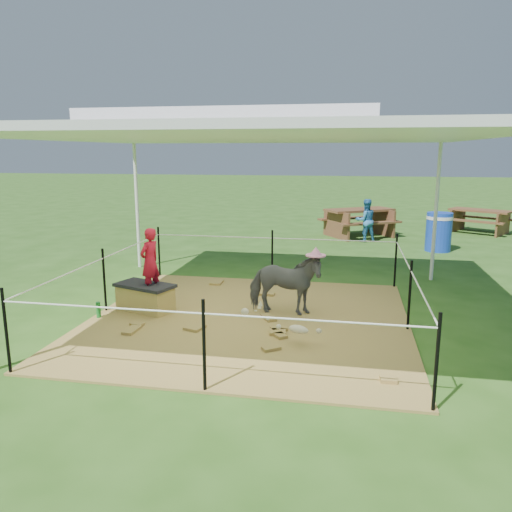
% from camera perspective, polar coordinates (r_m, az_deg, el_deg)
% --- Properties ---
extents(ground, '(90.00, 90.00, 0.00)m').
position_cam_1_polar(ground, '(7.38, -0.87, -7.42)').
color(ground, '#2D5919').
rests_on(ground, ground).
extents(hay_patch, '(4.60, 4.60, 0.03)m').
position_cam_1_polar(hay_patch, '(7.38, -0.87, -7.31)').
color(hay_patch, brown).
rests_on(hay_patch, ground).
extents(canopy_tent, '(6.30, 6.30, 2.90)m').
position_cam_1_polar(canopy_tent, '(6.97, -0.94, 13.96)').
color(canopy_tent, silver).
rests_on(canopy_tent, ground).
extents(rope_fence, '(4.54, 4.54, 1.00)m').
position_cam_1_polar(rope_fence, '(7.19, -0.88, -2.58)').
color(rope_fence, black).
rests_on(rope_fence, ground).
extents(straw_bale, '(0.93, 0.68, 0.37)m').
position_cam_1_polar(straw_bale, '(7.89, -12.52, -4.77)').
color(straw_bale, '#AD913F').
rests_on(straw_bale, hay_patch).
extents(dark_cloth, '(1.00, 0.74, 0.05)m').
position_cam_1_polar(dark_cloth, '(7.83, -12.59, -3.29)').
color(dark_cloth, black).
rests_on(dark_cloth, straw_bale).
extents(woman, '(0.35, 0.43, 1.01)m').
position_cam_1_polar(woman, '(7.68, -12.07, 0.14)').
color(woman, red).
rests_on(woman, straw_bale).
extents(green_bottle, '(0.08, 0.08, 0.23)m').
position_cam_1_polar(green_bottle, '(7.76, -17.57, -5.88)').
color(green_bottle, '#1B7A29').
rests_on(green_bottle, hay_patch).
extents(pony, '(1.12, 0.52, 0.94)m').
position_cam_1_polar(pony, '(7.45, 3.28, -3.24)').
color(pony, '#4F4F54').
rests_on(pony, hay_patch).
extents(pink_hat, '(0.29, 0.29, 0.14)m').
position_cam_1_polar(pink_hat, '(7.33, 3.33, 0.81)').
color(pink_hat, pink).
rests_on(pink_hat, pony).
extents(foal, '(0.93, 0.74, 0.45)m').
position_cam_1_polar(foal, '(6.39, 4.89, -8.14)').
color(foal, beige).
rests_on(foal, hay_patch).
extents(trash_barrel, '(0.64, 0.64, 0.96)m').
position_cam_1_polar(trash_barrel, '(13.18, 20.15, 2.60)').
color(trash_barrel, '#193FBD').
rests_on(trash_barrel, ground).
extents(picnic_table_near, '(2.39, 2.23, 0.81)m').
position_cam_1_polar(picnic_table_near, '(14.86, 11.68, 3.76)').
color(picnic_table_near, brown).
rests_on(picnic_table_near, ground).
extents(picnic_table_far, '(2.12, 1.96, 0.72)m').
position_cam_1_polar(picnic_table_far, '(16.62, 24.19, 3.64)').
color(picnic_table_far, brown).
rests_on(picnic_table_far, ground).
extents(distant_person, '(0.69, 0.62, 1.17)m').
position_cam_1_polar(distant_person, '(14.00, 12.42, 3.99)').
color(distant_person, '#3178B8').
rests_on(distant_person, ground).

